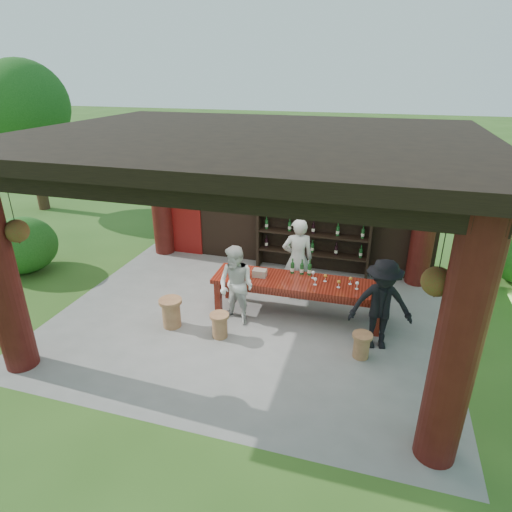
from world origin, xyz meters
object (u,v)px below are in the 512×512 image
(stool_near_left, at_px, (220,325))
(napkin_basket, at_px, (260,273))
(wine_shelf, at_px, (314,225))
(stool_near_right, at_px, (362,345))
(stool_far_left, at_px, (171,312))
(host, at_px, (297,259))
(tasting_table, at_px, (298,286))
(guest_woman, at_px, (236,286))
(guest_man, at_px, (381,305))

(stool_near_left, distance_m, napkin_basket, 1.31)
(wine_shelf, bearing_deg, stool_near_right, -66.13)
(napkin_basket, bearing_deg, stool_far_left, -143.89)
(stool_near_left, bearing_deg, host, 61.20)
(tasting_table, xyz_separation_m, host, (-0.16, 0.72, 0.24))
(tasting_table, relative_size, napkin_basket, 12.59)
(stool_near_left, bearing_deg, guest_woman, 77.15)
(guest_woman, bearing_deg, stool_near_left, -84.06)
(stool_near_left, xyz_separation_m, host, (1.02, 1.85, 0.63))
(wine_shelf, xyz_separation_m, guest_woman, (-0.98, -2.63, -0.39))
(wine_shelf, relative_size, stool_near_left, 5.72)
(tasting_table, height_order, stool_near_right, tasting_table)
(guest_woman, bearing_deg, host, 74.14)
(stool_far_left, relative_size, guest_woman, 0.37)
(host, height_order, guest_woman, host)
(tasting_table, distance_m, napkin_basket, 0.77)
(stool_far_left, xyz_separation_m, napkin_basket, (1.41, 1.03, 0.52))
(stool_near_left, relative_size, host, 0.26)
(stool_near_left, distance_m, stool_near_right, 2.48)
(wine_shelf, distance_m, guest_woman, 2.83)
(tasting_table, bearing_deg, stool_far_left, -153.86)
(stool_far_left, relative_size, host, 0.32)
(wine_shelf, bearing_deg, napkin_basket, -108.06)
(wine_shelf, distance_m, stool_far_left, 3.86)
(stool_near_left, relative_size, napkin_basket, 1.77)
(wine_shelf, bearing_deg, guest_man, -59.23)
(wine_shelf, relative_size, guest_man, 1.61)
(guest_man, xyz_separation_m, napkin_basket, (-2.29, 0.60, 0.00))
(tasting_table, relative_size, guest_woman, 2.14)
(stool_near_right, relative_size, stool_far_left, 0.79)
(tasting_table, height_order, host, host)
(stool_near_right, xyz_separation_m, host, (-1.46, 1.74, 0.64))
(tasting_table, xyz_separation_m, guest_woman, (-1.05, -0.57, 0.13))
(stool_far_left, distance_m, guest_man, 3.76)
(wine_shelf, bearing_deg, guest_woman, -110.45)
(stool_near_right, bearing_deg, stool_far_left, -179.34)
(stool_near_left, bearing_deg, wine_shelf, 70.85)
(guest_woman, distance_m, guest_man, 2.59)
(guest_woman, bearing_deg, wine_shelf, 88.35)
(wine_shelf, xyz_separation_m, host, (-0.09, -1.35, -0.29))
(stool_near_right, xyz_separation_m, guest_woman, (-2.35, 0.46, 0.53))
(host, xyz_separation_m, guest_woman, (-0.89, -1.28, -0.11))
(stool_near_right, relative_size, napkin_basket, 1.70)
(wine_shelf, relative_size, stool_near_right, 5.94)
(wine_shelf, xyz_separation_m, napkin_basket, (-0.68, -2.09, -0.34))
(stool_near_right, xyz_separation_m, guest_man, (0.24, 0.39, 0.58))
(wine_shelf, height_order, guest_man, wine_shelf)
(wine_shelf, height_order, tasting_table, wine_shelf)
(host, bearing_deg, guest_man, 121.84)
(napkin_basket, bearing_deg, tasting_table, 2.37)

